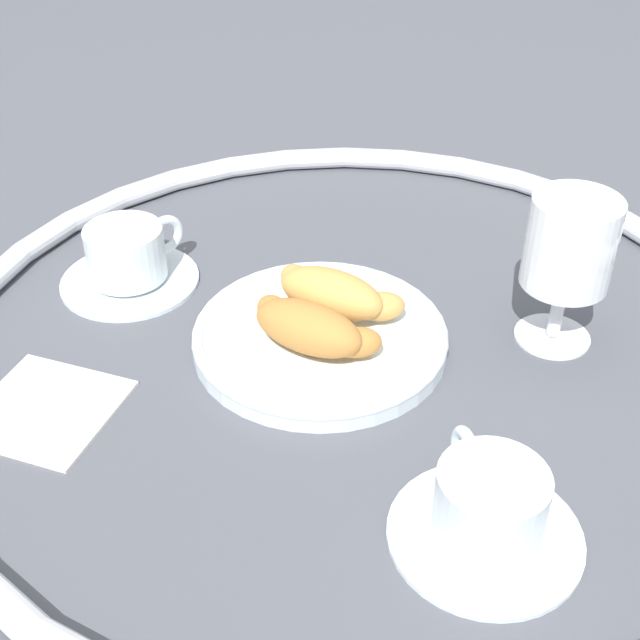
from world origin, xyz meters
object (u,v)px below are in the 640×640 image
Objects in this scene: coffee_cup_far at (488,511)px; folded_napkin at (45,408)px; croissant_large at (310,328)px; croissant_small at (333,293)px; coffee_cup_near at (128,260)px; pastry_plate at (320,338)px; juice_glass_left at (570,248)px.

folded_napkin is (-0.34, 0.13, -0.02)m from coffee_cup_far.
croissant_small is at bearing 68.91° from croissant_large.
croissant_large is 0.22m from coffee_cup_near.
pastry_plate is 1.62× the size of juice_glass_left.
folded_napkin is at bearing -100.89° from coffee_cup_near.
coffee_cup_near reaches higher than pastry_plate.
folded_napkin is at bearing -164.12° from croissant_large.
juice_glass_left reaches higher than croissant_small.
folded_napkin is (-0.22, -0.08, -0.01)m from pastry_plate.
croissant_small is at bearing 112.89° from coffee_cup_far.
juice_glass_left is (0.20, -0.01, 0.06)m from croissant_small.
coffee_cup_far is 0.36m from folded_napkin.
coffee_cup_far is (0.30, -0.32, 0.00)m from coffee_cup_near.
folded_napkin is at bearing -159.39° from pastry_plate.
juice_glass_left reaches higher than coffee_cup_far.
coffee_cup_far is (0.11, -0.21, 0.02)m from pastry_plate.
croissant_large and coffee_cup_near have the same top height.
croissant_small reaches higher than folded_napkin.
coffee_cup_near is at bearing 79.11° from folded_napkin.
coffee_cup_far is at bearing -113.13° from juice_glass_left.
juice_glass_left is at bearing -4.09° from croissant_small.
coffee_cup_far is (0.12, -0.19, -0.01)m from croissant_large.
croissant_small is (0.02, 0.05, 0.00)m from croissant_large.
juice_glass_left is (0.21, 0.01, 0.08)m from pastry_plate.
croissant_small is (0.01, 0.03, 0.03)m from pastry_plate.
folded_napkin is at bearing -167.24° from juice_glass_left.
croissant_large is 0.23m from folded_napkin.
croissant_large is (-0.01, -0.02, 0.03)m from pastry_plate.
croissant_large is 0.89× the size of coffee_cup_far.
croissant_small is 0.21m from juice_glass_left.
croissant_small and coffee_cup_near have the same top height.
pastry_plate is 1.67× the size of coffee_cup_near.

